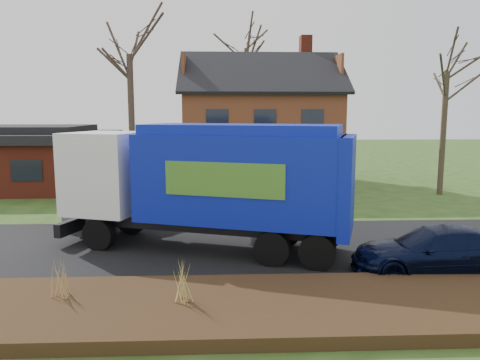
{
  "coord_description": "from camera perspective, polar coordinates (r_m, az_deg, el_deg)",
  "views": [
    {
      "loc": [
        -0.5,
        -15.28,
        4.52
      ],
      "look_at": [
        0.29,
        2.5,
        1.91
      ],
      "focal_mm": 35.0,
      "sensor_mm": 36.0,
      "label": 1
    }
  ],
  "objects": [
    {
      "name": "ranch_house",
      "position": [
        30.65,
        -24.59,
        2.52
      ],
      "size": [
        9.8,
        8.2,
        3.7
      ],
      "color": "maroon",
      "rests_on": "ground"
    },
    {
      "name": "navy_wagon",
      "position": [
        14.27,
        22.73,
        -7.98
      ],
      "size": [
        4.67,
        2.01,
        1.34
      ],
      "primitive_type": "imported",
      "rotation": [
        0.0,
        0.0,
        -1.6
      ],
      "color": "black",
      "rests_on": "ground"
    },
    {
      "name": "ground",
      "position": [
        15.94,
        -0.65,
        -8.14
      ],
      "size": [
        120.0,
        120.0,
        0.0
      ],
      "primitive_type": "plane",
      "color": "#284517",
      "rests_on": "ground"
    },
    {
      "name": "road",
      "position": [
        15.94,
        -0.65,
        -8.1
      ],
      "size": [
        80.0,
        7.0,
        0.02
      ],
      "primitive_type": "cube",
      "color": "black",
      "rests_on": "ground"
    },
    {
      "name": "tree_back",
      "position": [
        37.26,
        0.8,
        17.65
      ],
      "size": [
        4.0,
        4.0,
        12.65
      ],
      "color": "#46342A",
      "rests_on": "ground"
    },
    {
      "name": "garbage_truck",
      "position": [
        15.17,
        -3.62,
        0.2
      ],
      "size": [
        9.95,
        5.51,
        4.13
      ],
      "rotation": [
        0.0,
        0.0,
        -0.32
      ],
      "color": "black",
      "rests_on": "ground"
    },
    {
      "name": "grass_clump_mid",
      "position": [
        10.78,
        -7.16,
        -12.01
      ],
      "size": [
        0.35,
        0.29,
        0.97
      ],
      "color": "tan",
      "rests_on": "mulch_verge"
    },
    {
      "name": "mulch_verge",
      "position": [
        10.91,
        0.3,
        -15.29
      ],
      "size": [
        80.0,
        3.5,
        0.3
      ],
      "primitive_type": "cube",
      "color": "#311D10",
      "rests_on": "ground"
    },
    {
      "name": "tree_front_east",
      "position": [
        27.83,
        24.07,
        14.25
      ],
      "size": [
        3.42,
        3.42,
        9.5
      ],
      "color": "#423628",
      "rests_on": "ground"
    },
    {
      "name": "grass_clump_west",
      "position": [
        11.74,
        -20.92,
        -10.99
      ],
      "size": [
        0.34,
        0.28,
        0.89
      ],
      "color": "tan",
      "rests_on": "mulch_verge"
    },
    {
      "name": "tree_front_west",
      "position": [
        23.88,
        -13.42,
        17.23
      ],
      "size": [
        3.39,
        3.39,
        10.07
      ],
      "color": "#3F2E25",
      "rests_on": "ground"
    },
    {
      "name": "silver_sedan",
      "position": [
        19.64,
        -13.45,
        -2.74
      ],
      "size": [
        5.26,
        2.81,
        1.65
      ],
      "primitive_type": "imported",
      "rotation": [
        0.0,
        0.0,
        1.79
      ],
      "color": "#A1A4A9",
      "rests_on": "ground"
    },
    {
      "name": "main_house",
      "position": [
        29.26,
        1.37,
        7.37
      ],
      "size": [
        12.95,
        8.95,
        9.26
      ],
      "color": "beige",
      "rests_on": "ground"
    }
  ]
}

